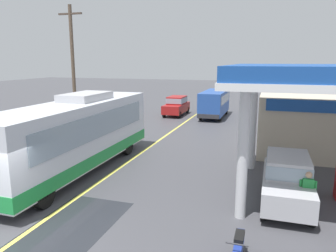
% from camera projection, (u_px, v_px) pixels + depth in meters
% --- Properties ---
extents(ground, '(120.00, 120.00, 0.00)m').
position_uv_depth(ground, '(186.00, 121.00, 28.57)').
color(ground, '#424247').
extents(lane_divider_stripe, '(0.16, 50.00, 0.01)m').
position_uv_depth(lane_divider_stripe, '(169.00, 133.00, 23.90)').
color(lane_divider_stripe, '#D8CC4C').
rests_on(lane_divider_stripe, ground).
extents(wet_puddle_patch, '(2.48, 5.98, 0.01)m').
position_uv_depth(wet_puddle_patch, '(56.00, 239.00, 9.73)').
color(wet_puddle_patch, '#26282D').
rests_on(wet_puddle_patch, ground).
extents(coach_bus_main, '(2.60, 11.04, 3.69)m').
position_uv_depth(coach_bus_main, '(76.00, 136.00, 15.46)').
color(coach_bus_main, silver).
rests_on(coach_bus_main, ground).
extents(gas_station_roadside, '(9.10, 11.95, 5.10)m').
position_uv_depth(gas_station_roadside, '(332.00, 115.00, 15.95)').
color(gas_station_roadside, '#194799').
rests_on(gas_station_roadside, ground).
extents(car_at_pump, '(1.70, 4.20, 1.82)m').
position_uv_depth(car_at_pump, '(287.00, 177.00, 12.02)').
color(car_at_pump, '#B2B2B7').
rests_on(car_at_pump, ground).
extents(minibus_opposing_lane, '(2.04, 6.13, 2.44)m').
position_uv_depth(minibus_opposing_lane, '(214.00, 101.00, 30.52)').
color(minibus_opposing_lane, '#264C9E').
rests_on(minibus_opposing_lane, ground).
extents(motorcycle_parked_forecourt, '(0.55, 1.80, 0.92)m').
position_uv_depth(motorcycle_parked_forecourt, '(238.00, 249.00, 8.47)').
color(motorcycle_parked_forecourt, black).
rests_on(motorcycle_parked_forecourt, ground).
extents(pedestrian_near_pump, '(0.55, 0.22, 1.66)m').
position_uv_depth(pedestrian_near_pump, '(307.00, 192.00, 10.86)').
color(pedestrian_near_pump, '#33333F').
rests_on(pedestrian_near_pump, ground).
extents(pedestrian_by_shop, '(0.55, 0.22, 1.66)m').
position_uv_depth(pedestrian_by_shop, '(293.00, 166.00, 13.55)').
color(pedestrian_by_shop, '#33333F').
rests_on(pedestrian_by_shop, ground).
extents(car_trailing_behind_bus, '(1.70, 4.20, 1.82)m').
position_uv_depth(car_trailing_behind_bus, '(176.00, 105.00, 31.66)').
color(car_trailing_behind_bus, maroon).
rests_on(car_trailing_behind_bus, ground).
extents(utility_pole_roadside, '(1.80, 0.24, 8.97)m').
position_uv_depth(utility_pole_roadside, '(73.00, 69.00, 22.77)').
color(utility_pole_roadside, brown).
rests_on(utility_pole_roadside, ground).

